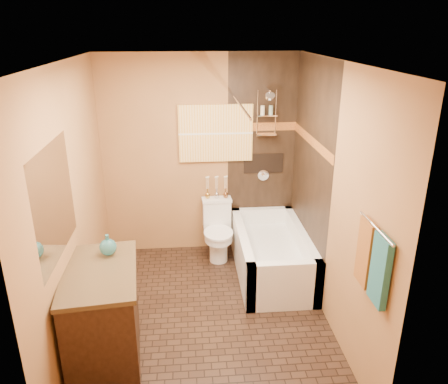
{
  "coord_description": "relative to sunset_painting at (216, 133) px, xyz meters",
  "views": [
    {
      "loc": [
        -0.15,
        -3.71,
        2.78
      ],
      "look_at": [
        0.21,
        0.4,
        1.2
      ],
      "focal_mm": 35.0,
      "sensor_mm": 36.0,
      "label": 1
    }
  ],
  "objects": [
    {
      "name": "curtain_rod",
      "position": [
        0.2,
        -0.73,
        0.47
      ],
      "size": [
        0.03,
        1.55,
        0.03
      ],
      "primitive_type": "cylinder",
      "rotation": [
        1.57,
        0.0,
        0.0
      ],
      "color": "silver",
      "rests_on": "wall_back"
    },
    {
      "name": "sunset_painting",
      "position": [
        0.0,
        0.0,
        0.0
      ],
      "size": [
        0.9,
        0.04,
        0.7
      ],
      "primitive_type": "cube",
      "color": "gold",
      "rests_on": "wall_back"
    },
    {
      "name": "bathtub",
      "position": [
        0.6,
        -0.73,
        -1.33
      ],
      "size": [
        0.8,
        1.5,
        0.55
      ],
      "color": "white",
      "rests_on": "floor"
    },
    {
      "name": "mosaic_band_right",
      "position": [
        0.98,
        -0.73,
        0.07
      ],
      "size": [
        0.01,
        1.5,
        0.1
      ],
      "primitive_type": "cube",
      "color": "brown",
      "rests_on": "alcove_tile_right"
    },
    {
      "name": "towel_rust",
      "position": [
        0.96,
        -2.4,
        -0.37
      ],
      "size": [
        0.05,
        0.22,
        0.52
      ],
      "primitive_type": "cube",
      "color": "brown",
      "rests_on": "towel_bar"
    },
    {
      "name": "teal_bottle",
      "position": [
        -1.07,
        -1.7,
        -0.58
      ],
      "size": [
        0.18,
        0.18,
        0.24
      ],
      "primitive_type": null,
      "rotation": [
        0.0,
        0.0,
        0.21
      ],
      "color": "#267073",
      "rests_on": "vanity"
    },
    {
      "name": "towel_teal",
      "position": [
        0.96,
        -2.66,
        -0.37
      ],
      "size": [
        0.05,
        0.22,
        0.52
      ],
      "primitive_type": "cube",
      "color": "#1E5B65",
      "rests_on": "towel_bar"
    },
    {
      "name": "alcove_tile_right",
      "position": [
        0.99,
        -0.73,
        -0.3
      ],
      "size": [
        0.01,
        1.5,
        2.5
      ],
      "primitive_type": "cube",
      "color": "black",
      "rests_on": "wall_right"
    },
    {
      "name": "wall_left",
      "position": [
        -1.4,
        -1.48,
        -0.3
      ],
      "size": [
        0.02,
        3.0,
        2.5
      ],
      "primitive_type": "cube",
      "color": "#A77140",
      "rests_on": "floor"
    },
    {
      "name": "wall_right",
      "position": [
        1.0,
        -1.48,
        -0.3
      ],
      "size": [
        0.02,
        3.0,
        2.5
      ],
      "primitive_type": "cube",
      "color": "#A77140",
      "rests_on": "floor"
    },
    {
      "name": "floor",
      "position": [
        -0.2,
        -1.48,
        -1.55
      ],
      "size": [
        3.0,
        3.0,
        0.0
      ],
      "primitive_type": "plane",
      "color": "black",
      "rests_on": "ground"
    },
    {
      "name": "vanity",
      "position": [
        -1.12,
        -1.96,
        -1.11
      ],
      "size": [
        0.71,
        1.05,
        0.87
      ],
      "rotation": [
        0.0,
        0.0,
        0.11
      ],
      "color": "black",
      "rests_on": "floor"
    },
    {
      "name": "toilet",
      "position": [
        0.0,
        -0.25,
        -1.18
      ],
      "size": [
        0.38,
        0.56,
        0.73
      ],
      "rotation": [
        0.0,
        0.0,
        0.05
      ],
      "color": "white",
      "rests_on": "floor"
    },
    {
      "name": "mosaic_band_back",
      "position": [
        0.57,
        0.0,
        0.07
      ],
      "size": [
        0.85,
        0.01,
        0.1
      ],
      "primitive_type": "cube",
      "color": "brown",
      "rests_on": "alcove_tile_back"
    },
    {
      "name": "ceiling",
      "position": [
        -0.2,
        -1.48,
        0.95
      ],
      "size": [
        3.0,
        3.0,
        0.0
      ],
      "primitive_type": "plane",
      "color": "silver",
      "rests_on": "wall_back"
    },
    {
      "name": "bud_vases",
      "position": [
        0.0,
        -0.09,
        -0.66
      ],
      "size": [
        0.29,
        0.06,
        0.29
      ],
      "color": "gold",
      "rests_on": "toilet"
    },
    {
      "name": "alcove_tile_back",
      "position": [
        0.57,
        0.01,
        -0.3
      ],
      "size": [
        0.85,
        0.01,
        2.5
      ],
      "primitive_type": "cube",
      "color": "black",
      "rests_on": "wall_back"
    },
    {
      "name": "vanity_mirror",
      "position": [
        -1.39,
        -1.96,
        -0.05
      ],
      "size": [
        0.01,
        1.0,
        0.9
      ],
      "primitive_type": "cube",
      "color": "white",
      "rests_on": "wall_left"
    },
    {
      "name": "shower_fixtures",
      "position": [
        0.6,
        -0.1,
        0.12
      ],
      "size": [
        0.24,
        0.33,
        1.16
      ],
      "color": "silver",
      "rests_on": "floor"
    },
    {
      "name": "towel_bar",
      "position": [
        0.95,
        -2.53,
        -0.1
      ],
      "size": [
        0.02,
        0.55,
        0.02
      ],
      "primitive_type": "cylinder",
      "rotation": [
        1.57,
        0.0,
        0.0
      ],
      "color": "silver",
      "rests_on": "wall_right"
    },
    {
      "name": "wall_front",
      "position": [
        -0.2,
        -2.98,
        -0.3
      ],
      "size": [
        2.4,
        0.02,
        2.5
      ],
      "primitive_type": "cube",
      "color": "#A77140",
      "rests_on": "floor"
    },
    {
      "name": "wall_back",
      "position": [
        -0.2,
        0.02,
        -0.3
      ],
      "size": [
        2.4,
        0.02,
        2.5
      ],
      "primitive_type": "cube",
      "color": "#A77140",
      "rests_on": "floor"
    },
    {
      "name": "alcove_niche",
      "position": [
        0.6,
        0.01,
        -0.4
      ],
      "size": [
        0.5,
        0.01,
        0.25
      ],
      "primitive_type": "cube",
      "color": "black",
      "rests_on": "alcove_tile_back"
    }
  ]
}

